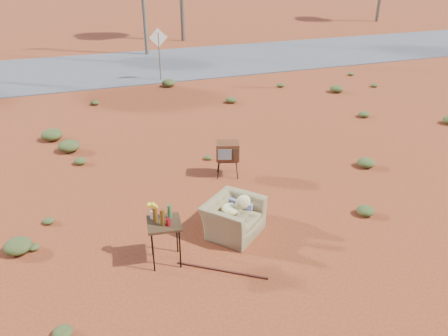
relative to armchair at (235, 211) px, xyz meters
name	(u,v)px	position (x,y,z in m)	size (l,w,h in m)	color
ground	(226,242)	(-0.31, -0.32, -0.44)	(140.00, 140.00, 0.00)	brown
highway	(116,68)	(-0.31, 14.68, -0.42)	(140.00, 7.00, 0.04)	#565659
armchair	(235,211)	(0.00, 0.00, 0.00)	(1.35, 1.41, 0.93)	olive
tv_unit	(228,151)	(0.70, 2.26, 0.21)	(0.65, 0.59, 0.87)	black
side_table	(161,220)	(-1.52, -0.44, 0.40)	(0.64, 0.64, 1.13)	#3D2A16
rusty_bar	(222,270)	(-0.66, -1.09, -0.41)	(0.04, 0.04, 1.61)	#4F1E15
road_sign	(159,45)	(1.19, 11.68, 1.07)	(0.78, 0.06, 2.19)	brown
scrub_patch	(139,152)	(-1.13, 4.09, -0.30)	(17.49, 8.07, 0.33)	#444F22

